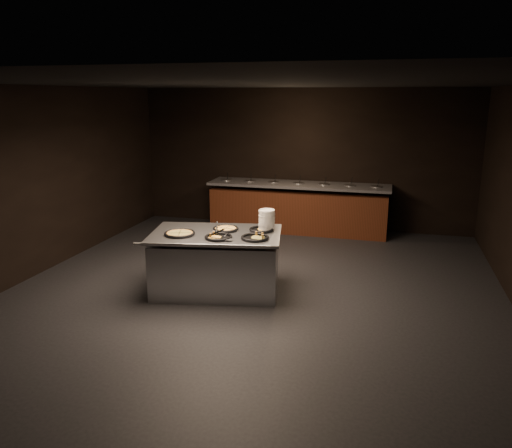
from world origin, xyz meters
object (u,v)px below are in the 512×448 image
object	(u,v)px
serving_counter	(216,263)
plate_stack	(267,220)
pan_cheese_whole	(226,229)
pan_veggie_whole	(180,233)

from	to	relation	value
serving_counter	plate_stack	xyz separation A→B (m)	(0.65, 0.35, 0.60)
plate_stack	pan_cheese_whole	size ratio (longest dim) A/B	0.78
pan_cheese_whole	pan_veggie_whole	bearing A→B (deg)	-143.06
pan_veggie_whole	pan_cheese_whole	world-z (taller)	same
plate_stack	pan_cheese_whole	distance (m)	0.60
pan_veggie_whole	pan_cheese_whole	xyz separation A→B (m)	(0.54, 0.40, -0.00)
pan_veggie_whole	serving_counter	bearing A→B (deg)	26.93
pan_veggie_whole	pan_cheese_whole	bearing A→B (deg)	36.94
serving_counter	pan_veggie_whole	size ratio (longest dim) A/B	4.66
pan_cheese_whole	serving_counter	bearing A→B (deg)	-116.45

